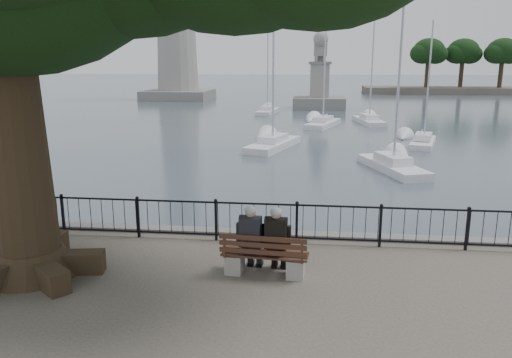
# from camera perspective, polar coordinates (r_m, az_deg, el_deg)

# --- Properties ---
(harbor) EXTENTS (260.00, 260.00, 1.20)m
(harbor) POSITION_cam_1_polar(r_m,az_deg,el_deg) (13.12, 0.25, -8.45)
(harbor) COLOR slate
(harbor) RESTS_ON ground
(railing) EXTENTS (22.06, 0.06, 1.00)m
(railing) POSITION_cam_1_polar(r_m,az_deg,el_deg) (12.29, 0.00, -4.73)
(railing) COLOR black
(railing) RESTS_ON ground
(bench) EXTENTS (1.84, 0.69, 0.95)m
(bench) POSITION_cam_1_polar(r_m,az_deg,el_deg) (10.50, 0.97, -9.28)
(bench) COLOR gray
(bench) RESTS_ON ground
(person_left) EXTENTS (0.46, 0.77, 1.51)m
(person_left) POSITION_cam_1_polar(r_m,az_deg,el_deg) (10.52, -0.48, -7.13)
(person_left) COLOR black
(person_left) RESTS_ON ground
(person_right) EXTENTS (0.46, 0.77, 1.51)m
(person_right) POSITION_cam_1_polar(r_m,az_deg,el_deg) (10.43, 2.40, -7.32)
(person_right) COLOR black
(person_right) RESTS_ON ground
(lighthouse) EXTENTS (9.20, 9.20, 28.42)m
(lighthouse) POSITION_cam_1_polar(r_m,az_deg,el_deg) (73.98, -9.14, 18.21)
(lighthouse) COLOR slate
(lighthouse) RESTS_ON ground
(lion_monument) EXTENTS (5.89, 5.89, 8.72)m
(lion_monument) POSITION_cam_1_polar(r_m,az_deg,el_deg) (59.14, 7.25, 10.12)
(lion_monument) COLOR slate
(lion_monument) RESTS_ON ground
(sailboat_b) EXTENTS (3.28, 6.20, 12.49)m
(sailboat_b) POSITION_cam_1_polar(r_m,az_deg,el_deg) (31.56, 1.96, 4.15)
(sailboat_b) COLOR white
(sailboat_b) RESTS_ON ground
(sailboat_c) EXTENTS (3.11, 5.58, 9.76)m
(sailboat_c) POSITION_cam_1_polar(r_m,az_deg,el_deg) (25.95, 15.33, 1.57)
(sailboat_c) COLOR white
(sailboat_c) RESTS_ON ground
(sailboat_d) EXTENTS (2.60, 4.99, 8.00)m
(sailboat_d) POSITION_cam_1_polar(r_m,az_deg,el_deg) (34.36, 18.54, 4.09)
(sailboat_d) COLOR white
(sailboat_d) RESTS_ON ground
(sailboat_f) EXTENTS (3.25, 5.98, 12.79)m
(sailboat_f) POSITION_cam_1_polar(r_m,az_deg,el_deg) (42.69, 7.66, 6.46)
(sailboat_f) COLOR white
(sailboat_f) RESTS_ON ground
(sailboat_g) EXTENTS (2.52, 5.80, 9.72)m
(sailboat_g) POSITION_cam_1_polar(r_m,az_deg,el_deg) (45.37, 12.78, 6.56)
(sailboat_g) COLOR white
(sailboat_g) RESTS_ON ground
(sailboat_h) EXTENTS (2.18, 5.67, 13.46)m
(sailboat_h) POSITION_cam_1_polar(r_m,az_deg,el_deg) (52.83, 1.34, 7.90)
(sailboat_h) COLOR white
(sailboat_h) RESTS_ON ground
(far_shore) EXTENTS (30.00, 8.60, 9.18)m
(far_shore) POSITION_cam_1_polar(r_m,az_deg,el_deg) (91.83, 22.25, 11.50)
(far_shore) COLOR #534B42
(far_shore) RESTS_ON ground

